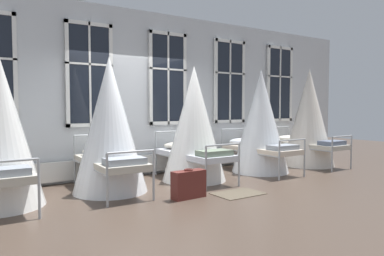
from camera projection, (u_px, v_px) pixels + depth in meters
The scene contains 9 objects.
ground at pixel (159, 187), 6.58m from camera, with size 23.84×23.84×0.00m, color #4C3D33.
back_wall_with_windows at pixel (129, 93), 7.55m from camera, with size 12.92×0.10×3.45m, color silver.
window_bank at pixel (132, 119), 7.48m from camera, with size 9.51×0.10×2.99m.
cot_third at pixel (110, 127), 6.15m from camera, with size 1.25×1.90×2.29m.
cot_fourth at pixel (194, 125), 7.13m from camera, with size 1.25×1.88×2.24m.
cot_fifth at pixel (261, 122), 8.05m from camera, with size 1.25×1.88×2.27m.
cot_sixth at pixel (309, 119), 8.96m from camera, with size 1.25×1.90×2.38m.
rug_fourth at pixel (238, 194), 6.04m from camera, with size 0.80×0.56×0.01m, color brown.
suitcase_dark at pixel (189, 184), 5.75m from camera, with size 0.57×0.24×0.47m.
Camera 1 is at (-3.04, -5.79, 1.44)m, focal length 34.06 mm.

